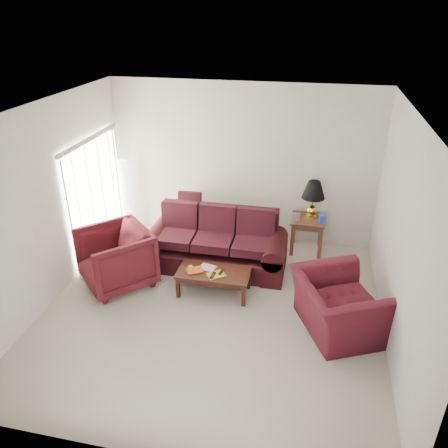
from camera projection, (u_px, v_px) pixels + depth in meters
name	position (u px, v px, depth m)	size (l,w,h in m)	color
floor	(212.00, 310.00, 6.68)	(5.00, 5.00, 0.00)	#BBB39F
blinds	(97.00, 199.00, 7.78)	(0.10, 2.00, 2.16)	silver
sofa	(215.00, 241.00, 7.56)	(2.46, 1.06, 1.01)	black
throw_pillow	(190.00, 203.00, 8.37)	(0.44, 0.13, 0.44)	black
end_table	(307.00, 234.00, 8.16)	(0.61, 0.61, 0.67)	brown
table_lamp	(313.00, 200.00, 7.88)	(0.42, 0.42, 0.70)	gold
clock	(296.00, 217.00, 7.87)	(0.15, 0.05, 0.15)	silver
blue_canister	(322.00, 219.00, 7.77)	(0.11, 0.11, 0.17)	#1C36B7
picture_frame	(301.00, 209.00, 8.18)	(0.12, 0.02, 0.15)	#B7B8BC
floor_lamp	(126.00, 197.00, 8.61)	(0.25, 0.25, 1.55)	white
armchair_left	(116.00, 258.00, 7.10)	(1.04, 1.08, 0.98)	#440F15
armchair_right	(338.00, 305.00, 6.12)	(1.25, 1.09, 0.81)	#47101B
coffee_table	(214.00, 282.00, 6.99)	(1.15, 0.57, 0.40)	black
magazine_red	(195.00, 270.00, 6.92)	(0.26, 0.19, 0.01)	#C94214
magazine_white	(208.00, 267.00, 6.99)	(0.25, 0.19, 0.01)	silver
magazine_orange	(216.00, 275.00, 6.80)	(0.27, 0.20, 0.02)	gold
remote_a	(213.00, 275.00, 6.75)	(0.05, 0.18, 0.02)	black
remote_b	(221.00, 272.00, 6.84)	(0.05, 0.15, 0.02)	black
yellow_glass	(191.00, 270.00, 6.82)	(0.08, 0.08, 0.13)	gold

